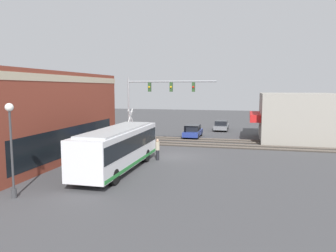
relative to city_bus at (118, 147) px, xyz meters
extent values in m
plane|color=#424244|center=(5.69, -2.80, -1.68)|extent=(120.00, 120.00, 0.00)
cube|color=brown|center=(1.86, 8.77, 1.88)|extent=(17.58, 8.14, 7.12)
cube|color=beige|center=(1.86, 4.85, 4.89)|extent=(17.78, 0.36, 0.50)
cube|color=black|center=(1.86, 4.75, 0.02)|extent=(14.77, 0.12, 2.20)
cube|color=gray|center=(17.30, -14.17, 0.96)|extent=(9.03, 7.73, 5.28)
cube|color=red|center=(17.30, -9.75, 0.92)|extent=(6.32, 1.20, 0.80)
cube|color=silver|center=(0.01, 0.00, -0.01)|extent=(10.45, 2.55, 2.49)
cube|color=black|center=(0.01, 0.00, 0.37)|extent=(10.24, 2.59, 1.05)
cube|color=#288438|center=(0.01, 0.00, -1.08)|extent=(10.24, 2.58, 0.24)
cube|color=#A5A8AA|center=(0.01, 0.00, 1.30)|extent=(8.88, 2.17, 0.12)
cylinder|color=black|center=(3.03, 0.00, -1.18)|extent=(1.00, 2.57, 1.00)
cylinder|color=black|center=(-3.42, 0.00, -1.18)|extent=(1.00, 2.57, 1.00)
cylinder|color=gray|center=(10.02, 2.88, 1.77)|extent=(0.20, 0.20, 6.89)
cylinder|color=gray|center=(10.02, -1.53, 4.82)|extent=(0.16, 8.83, 0.16)
cube|color=#284723|center=(10.02, 0.67, 4.27)|extent=(0.30, 0.27, 0.90)
sphere|color=yellow|center=(9.86, 0.67, 4.27)|extent=(0.20, 0.20, 0.20)
cube|color=#284723|center=(10.02, -1.53, 4.27)|extent=(0.30, 0.27, 0.90)
sphere|color=yellow|center=(9.86, -1.53, 4.27)|extent=(0.20, 0.20, 0.20)
cube|color=#284723|center=(10.02, -3.74, 4.27)|extent=(0.30, 0.27, 0.90)
sphere|color=red|center=(9.86, -3.74, 4.27)|extent=(0.20, 0.20, 0.20)
cylinder|color=gray|center=(8.83, 2.29, 0.12)|extent=(0.14, 0.14, 3.60)
cube|color=white|center=(8.83, 2.29, 1.42)|extent=(1.41, 0.06, 1.41)
cube|color=white|center=(8.83, 2.29, 1.42)|extent=(1.41, 0.06, 1.41)
cylinder|color=#38383A|center=(8.83, 2.29, 0.62)|extent=(0.08, 0.90, 0.08)
sphere|color=red|center=(8.78, 1.84, 0.62)|extent=(0.28, 0.28, 0.28)
sphere|color=red|center=(8.78, 2.74, 0.62)|extent=(0.28, 0.28, 0.28)
cylinder|color=#38383A|center=(-6.85, 3.17, -1.43)|extent=(0.28, 0.28, 0.50)
cylinder|color=#38383A|center=(-6.85, 3.17, 0.64)|extent=(0.12, 0.12, 4.64)
sphere|color=white|center=(-6.85, 3.17, 3.18)|extent=(0.44, 0.44, 0.44)
cube|color=#332D28|center=(11.69, -2.80, -1.66)|extent=(2.60, 60.00, 0.03)
cube|color=#6B6056|center=(10.97, -2.80, -1.60)|extent=(0.07, 60.00, 0.15)
cube|color=#6B6056|center=(12.41, -2.80, -1.60)|extent=(0.07, 60.00, 0.15)
cube|color=#332D28|center=(14.89, -2.80, -1.66)|extent=(2.60, 60.00, 0.03)
cube|color=#6B6056|center=(14.17, -2.80, -1.60)|extent=(0.07, 60.00, 0.15)
cube|color=#6B6056|center=(15.61, -2.80, -1.60)|extent=(0.07, 60.00, 0.15)
cube|color=navy|center=(16.89, -2.60, -1.13)|extent=(4.40, 1.80, 0.57)
cube|color=black|center=(16.67, -2.60, -0.51)|extent=(2.42, 1.62, 0.68)
cylinder|color=black|center=(18.26, -2.60, -1.36)|extent=(0.64, 1.82, 0.64)
cylinder|color=black|center=(15.53, -2.60, -1.36)|extent=(0.64, 1.82, 0.64)
cube|color=slate|center=(24.22, -5.40, -1.17)|extent=(4.42, 1.80, 0.51)
cube|color=black|center=(24.00, -5.40, -0.60)|extent=(2.43, 1.62, 0.62)
cylinder|color=black|center=(25.59, -5.40, -1.36)|extent=(0.64, 1.82, 0.64)
cylinder|color=black|center=(22.86, -5.40, -1.36)|extent=(0.64, 1.82, 0.64)
cylinder|color=#473828|center=(9.13, 2.53, -1.29)|extent=(0.28, 0.28, 0.77)
cylinder|color=#4C4C51|center=(9.13, 2.53, -0.58)|extent=(0.34, 0.34, 0.64)
sphere|color=tan|center=(9.13, 2.53, -0.16)|extent=(0.21, 0.21, 0.21)
cylinder|color=black|center=(3.87, -1.83, -1.26)|extent=(0.28, 0.28, 0.83)
cylinder|color=#B2A58C|center=(3.87, -1.83, -0.50)|extent=(0.34, 0.34, 0.69)
sphere|color=tan|center=(3.87, -1.83, -0.05)|extent=(0.22, 0.22, 0.22)
camera|label=1|loc=(-21.39, -8.87, 4.18)|focal=35.00mm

